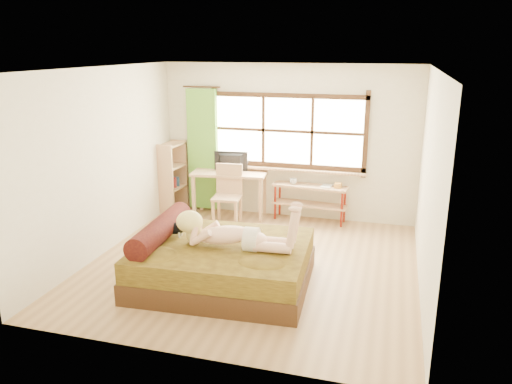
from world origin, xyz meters
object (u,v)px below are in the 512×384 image
(desk, at_px, (230,178))
(bookshelf, at_px, (173,177))
(kitten, at_px, (174,227))
(pipe_shelf, at_px, (311,195))
(bed, at_px, (219,262))
(woman, at_px, (233,223))
(chair, at_px, (228,191))

(desk, relative_size, bookshelf, 1.06)
(desk, bearing_deg, kitten, -94.23)
(pipe_shelf, bearing_deg, bed, -99.94)
(bed, distance_m, bookshelf, 3.18)
(bed, bearing_deg, woman, -16.08)
(bookshelf, bearing_deg, desk, 6.53)
(desk, height_order, chair, chair)
(desk, xyz_separation_m, chair, (0.09, -0.36, -0.14))
(bed, bearing_deg, pipe_shelf, 72.09)
(woman, bearing_deg, bed, 163.92)
(chair, bearing_deg, bed, -79.77)
(bed, xyz_separation_m, pipe_shelf, (0.72, 2.71, 0.18))
(woman, height_order, bookshelf, bookshelf)
(bed, height_order, woman, woman)
(desk, height_order, pipe_shelf, desk)
(bed, relative_size, chair, 2.20)
(chair, distance_m, bookshelf, 1.24)
(kitten, bearing_deg, pipe_shelf, 58.99)
(woman, distance_m, kitten, 0.90)
(bed, relative_size, kitten, 6.94)
(woman, relative_size, desk, 1.11)
(bed, distance_m, desk, 2.73)
(pipe_shelf, height_order, bookshelf, bookshelf)
(woman, bearing_deg, chair, 107.18)
(desk, xyz_separation_m, bookshelf, (-1.10, -0.02, -0.06))
(woman, bearing_deg, kitten, 167.15)
(woman, height_order, pipe_shelf, woman)
(desk, bearing_deg, woman, -76.24)
(chair, bearing_deg, bookshelf, 158.55)
(chair, relative_size, pipe_shelf, 0.78)
(bed, height_order, bookshelf, bookshelf)
(desk, distance_m, bookshelf, 1.10)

